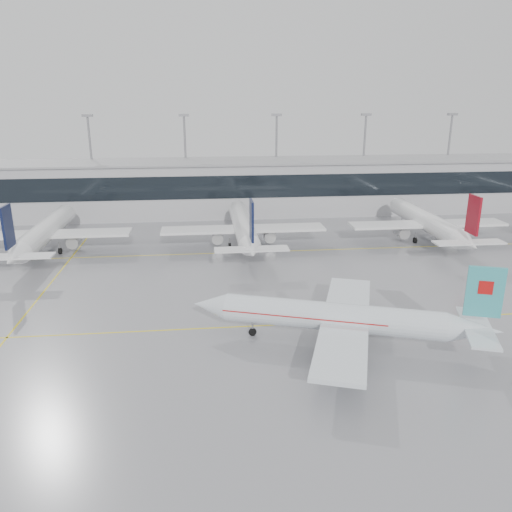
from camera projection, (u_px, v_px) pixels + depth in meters
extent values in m
plane|color=gray|center=(267.00, 325.00, 60.09)|extent=(320.00, 320.00, 0.00)
cube|color=yellow|center=(267.00, 325.00, 60.09)|extent=(120.00, 0.25, 0.01)
cube|color=yellow|center=(245.00, 252.00, 88.52)|extent=(120.00, 0.25, 0.01)
cube|color=yellow|center=(45.00, 290.00, 71.25)|extent=(0.25, 60.00, 0.01)
cube|color=#A8A7AC|center=(233.00, 188.00, 117.02)|extent=(180.00, 15.00, 12.00)
cube|color=black|center=(235.00, 187.00, 109.41)|extent=(180.00, 0.20, 5.00)
cube|color=gray|center=(233.00, 161.00, 115.14)|extent=(182.00, 16.00, 0.40)
cylinder|color=gray|center=(92.00, 165.00, 117.84)|extent=(0.50, 0.50, 22.00)
cube|color=gray|center=(87.00, 116.00, 114.41)|extent=(2.40, 1.00, 0.60)
cylinder|color=gray|center=(186.00, 164.00, 120.07)|extent=(0.50, 0.50, 22.00)
cube|color=gray|center=(184.00, 115.00, 116.65)|extent=(2.40, 1.00, 0.60)
cylinder|color=gray|center=(276.00, 163.00, 122.31)|extent=(0.50, 0.50, 22.00)
cube|color=gray|center=(277.00, 115.00, 118.89)|extent=(2.40, 1.00, 0.60)
cylinder|color=gray|center=(363.00, 161.00, 124.55)|extent=(0.50, 0.50, 22.00)
cube|color=gray|center=(366.00, 115.00, 121.13)|extent=(2.40, 1.00, 0.60)
cylinder|color=gray|center=(447.00, 160.00, 126.79)|extent=(0.50, 0.50, 22.00)
cube|color=gray|center=(453.00, 114.00, 123.36)|extent=(2.40, 1.00, 0.60)
cylinder|color=silver|center=(332.00, 316.00, 54.64)|extent=(23.56, 10.72, 3.13)
cone|color=silver|center=(210.00, 305.00, 57.60)|extent=(4.80, 4.26, 3.13)
cone|color=silver|center=(475.00, 330.00, 51.52)|extent=(6.31, 4.78, 3.13)
cube|color=silver|center=(345.00, 321.00, 54.45)|extent=(13.14, 26.05, 0.45)
cube|color=silver|center=(477.00, 327.00, 51.38)|extent=(5.88, 10.30, 0.25)
cube|color=teal|center=(485.00, 292.00, 50.15)|extent=(3.52, 1.50, 5.33)
cylinder|color=#A5A5A5|center=(337.00, 354.00, 50.55)|extent=(4.09, 3.16, 2.10)
cylinder|color=#A5A5A5|center=(343.00, 315.00, 59.47)|extent=(4.09, 3.16, 2.10)
cylinder|color=gray|center=(253.00, 327.00, 57.21)|extent=(0.20, 0.20, 1.30)
cylinder|color=black|center=(253.00, 332.00, 57.41)|extent=(0.95, 0.58, 0.90)
cylinder|color=gray|center=(353.00, 347.00, 52.34)|extent=(0.24, 0.24, 1.30)
cylinder|color=black|center=(352.00, 353.00, 52.53)|extent=(1.19, 0.78, 1.10)
cylinder|color=gray|center=(355.00, 326.00, 57.17)|extent=(0.24, 0.24, 1.30)
cylinder|color=black|center=(354.00, 331.00, 57.36)|extent=(1.19, 0.78, 1.10)
cube|color=#B70F0F|center=(485.00, 287.00, 49.99)|extent=(1.47, 0.88, 1.40)
cube|color=#B70F0F|center=(304.00, 312.00, 55.22)|extent=(18.05, 8.85, 0.12)
cylinder|color=white|center=(47.00, 230.00, 88.54)|extent=(3.59, 27.36, 3.59)
cone|color=white|center=(69.00, 211.00, 103.40)|extent=(3.59, 4.00, 3.59)
cone|color=white|center=(14.00, 258.00, 72.93)|extent=(3.59, 5.60, 3.59)
cube|color=white|center=(44.00, 234.00, 87.24)|extent=(29.64, 5.00, 0.45)
cube|color=white|center=(13.00, 257.00, 72.65)|extent=(11.40, 2.80, 0.25)
cube|color=#0C1333|center=(8.00, 227.00, 71.08)|extent=(0.35, 3.60, 6.12)
cylinder|color=#A5A5A5|center=(18.00, 242.00, 87.68)|extent=(2.10, 3.60, 2.10)
cylinder|color=#A5A5A5|center=(74.00, 241.00, 88.66)|extent=(2.10, 3.60, 2.10)
cylinder|color=gray|center=(64.00, 229.00, 99.44)|extent=(0.20, 0.20, 1.56)
cylinder|color=black|center=(64.00, 233.00, 99.68)|extent=(0.30, 0.90, 0.90)
cylinder|color=gray|center=(29.00, 248.00, 86.66)|extent=(0.24, 0.24, 1.56)
cylinder|color=black|center=(29.00, 252.00, 86.90)|extent=(0.45, 1.10, 1.10)
cylinder|color=gray|center=(60.00, 247.00, 87.19)|extent=(0.24, 0.24, 1.56)
cylinder|color=black|center=(60.00, 251.00, 87.42)|extent=(0.45, 1.10, 1.10)
cylinder|color=white|center=(243.00, 225.00, 92.10)|extent=(3.59, 27.36, 3.59)
cone|color=white|center=(237.00, 207.00, 106.96)|extent=(3.59, 4.00, 3.59)
cone|color=white|center=(251.00, 251.00, 76.49)|extent=(3.59, 5.60, 3.59)
cube|color=white|center=(243.00, 229.00, 90.80)|extent=(29.64, 5.00, 0.45)
cube|color=white|center=(252.00, 249.00, 76.21)|extent=(11.40, 2.80, 0.25)
cube|color=#0C1333|center=(252.00, 220.00, 74.64)|extent=(0.35, 3.60, 6.12)
cylinder|color=#A5A5A5|center=(217.00, 237.00, 91.24)|extent=(2.10, 3.60, 2.10)
cylinder|color=#A5A5A5|center=(269.00, 235.00, 92.22)|extent=(2.10, 3.60, 2.10)
cylinder|color=gray|center=(239.00, 224.00, 103.00)|extent=(0.20, 0.20, 1.56)
cylinder|color=black|center=(239.00, 228.00, 103.24)|extent=(0.30, 0.90, 0.90)
cylinder|color=gray|center=(230.00, 242.00, 90.22)|extent=(0.24, 0.24, 1.56)
cylinder|color=black|center=(230.00, 246.00, 90.46)|extent=(0.45, 1.10, 1.10)
cylinder|color=gray|center=(258.00, 241.00, 90.75)|extent=(0.24, 0.24, 1.56)
cylinder|color=black|center=(258.00, 245.00, 90.98)|extent=(0.45, 1.10, 1.10)
cylinder|color=white|center=(424.00, 220.00, 95.66)|extent=(3.59, 27.36, 3.59)
cone|color=white|center=(394.00, 204.00, 110.52)|extent=(3.59, 4.00, 3.59)
cone|color=white|center=(468.00, 244.00, 80.05)|extent=(3.59, 5.60, 3.59)
cube|color=white|center=(427.00, 224.00, 94.36)|extent=(29.64, 5.00, 0.45)
cube|color=white|center=(469.00, 242.00, 79.77)|extent=(11.40, 2.80, 0.25)
cube|color=maroon|center=(473.00, 215.00, 78.20)|extent=(0.35, 3.60, 6.12)
cylinder|color=#A5A5A5|center=(401.00, 232.00, 94.80)|extent=(2.10, 3.60, 2.10)
cylinder|color=#A5A5A5|center=(449.00, 230.00, 95.78)|extent=(2.10, 3.60, 2.10)
cylinder|color=gray|center=(402.00, 220.00, 106.56)|extent=(0.20, 0.20, 1.56)
cylinder|color=black|center=(401.00, 224.00, 106.80)|extent=(0.30, 0.90, 0.90)
cylinder|color=gray|center=(415.00, 236.00, 93.78)|extent=(0.24, 0.24, 1.56)
cylinder|color=black|center=(415.00, 240.00, 94.02)|extent=(0.45, 1.10, 1.10)
cylinder|color=gray|center=(442.00, 235.00, 94.31)|extent=(0.24, 0.24, 1.56)
cylinder|color=black|center=(441.00, 239.00, 94.54)|extent=(0.45, 1.10, 1.10)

